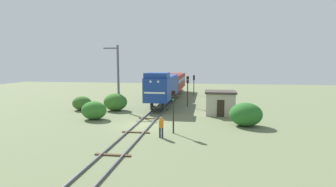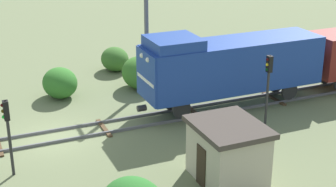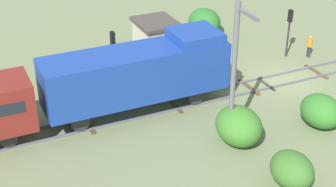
% 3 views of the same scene
% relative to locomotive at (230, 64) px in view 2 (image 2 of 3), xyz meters
% --- Properties ---
extents(ground_plane, '(100.80, 100.80, 0.00)m').
position_rel_locomotive_xyz_m(ground_plane, '(0.00, -10.67, -2.77)').
color(ground_plane, '#66704C').
extents(railway_track, '(2.40, 67.20, 0.16)m').
position_rel_locomotive_xyz_m(railway_track, '(0.00, -10.67, -2.70)').
color(railway_track, '#595960').
rests_on(railway_track, ground).
extents(locomotive, '(2.90, 11.60, 4.60)m').
position_rel_locomotive_xyz_m(locomotive, '(0.00, 0.00, 0.00)').
color(locomotive, navy).
rests_on(locomotive, railway_track).
extents(traffic_signal_near, '(0.32, 0.34, 3.66)m').
position_rel_locomotive_xyz_m(traffic_signal_near, '(3.20, -13.17, -0.21)').
color(traffic_signal_near, '#262628').
rests_on(traffic_signal_near, ground).
extents(traffic_signal_mid, '(0.32, 0.34, 4.15)m').
position_rel_locomotive_xyz_m(traffic_signal_mid, '(3.40, 0.40, 0.11)').
color(traffic_signal_mid, '#262628').
rests_on(traffic_signal_mid, ground).
extents(catenary_mast, '(1.94, 0.28, 8.14)m').
position_rel_locomotive_xyz_m(catenary_mast, '(-5.06, -3.33, 1.54)').
color(catenary_mast, '#595960').
rests_on(catenary_mast, ground).
extents(relay_hut, '(3.50, 2.90, 2.74)m').
position_rel_locomotive_xyz_m(relay_hut, '(7.50, -4.37, -1.38)').
color(relay_hut, '#B2A893').
rests_on(relay_hut, ground).
extents(bush_mid, '(2.96, 2.42, 2.15)m').
position_rel_locomotive_xyz_m(bush_mid, '(-5.32, -3.69, -1.70)').
color(bush_mid, '#376D26').
rests_on(bush_mid, ground).
extents(bush_far, '(2.66, 2.18, 1.94)m').
position_rel_locomotive_xyz_m(bush_far, '(-5.77, -8.98, -1.81)').
color(bush_far, '#306D26').
rests_on(bush_far, ground).
extents(bush_back, '(2.43, 1.98, 1.76)m').
position_rel_locomotive_xyz_m(bush_back, '(-9.57, -4.09, -1.89)').
color(bush_back, '#356226').
rests_on(bush_back, ground).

